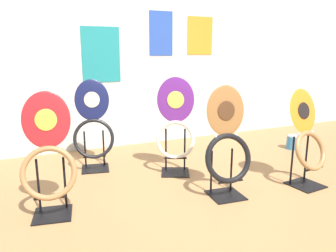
% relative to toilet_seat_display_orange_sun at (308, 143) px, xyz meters
% --- Properties ---
extents(ground_plane, '(14.00, 14.00, 0.00)m').
position_rel_toilet_seat_display_orange_sun_xyz_m(ground_plane, '(-0.91, -0.37, -0.41)').
color(ground_plane, '#A37547').
extents(wall_back, '(8.00, 0.07, 2.60)m').
position_rel_toilet_seat_display_orange_sun_xyz_m(wall_back, '(-0.91, 1.99, 0.89)').
color(wall_back, silver).
rests_on(wall_back, ground_plane).
extents(toilet_seat_display_orange_sun, '(0.39, 0.33, 0.89)m').
position_rel_toilet_seat_display_orange_sun_xyz_m(toilet_seat_display_orange_sun, '(0.00, 0.00, 0.00)').
color(toilet_seat_display_orange_sun, black).
rests_on(toilet_seat_display_orange_sun, ground_plane).
extents(toilet_seat_display_woodgrain, '(0.44, 0.30, 0.95)m').
position_rel_toilet_seat_display_orange_sun_xyz_m(toilet_seat_display_woodgrain, '(-0.80, 0.10, 0.02)').
color(toilet_seat_display_woodgrain, black).
rests_on(toilet_seat_display_woodgrain, ground_plane).
extents(toilet_seat_display_purple_note, '(0.42, 0.37, 0.98)m').
position_rel_toilet_seat_display_orange_sun_xyz_m(toilet_seat_display_purple_note, '(-0.97, 0.78, 0.05)').
color(toilet_seat_display_purple_note, black).
rests_on(toilet_seat_display_purple_note, ground_plane).
extents(toilet_seat_display_navy_moon, '(0.45, 0.35, 0.94)m').
position_rel_toilet_seat_display_orange_sun_xyz_m(toilet_seat_display_navy_moon, '(-1.70, 1.24, 0.04)').
color(toilet_seat_display_navy_moon, black).
rests_on(toilet_seat_display_navy_moon, ground_plane).
extents(toilet_seat_display_crimson_swirl, '(0.43, 0.32, 0.94)m').
position_rel_toilet_seat_display_orange_sun_xyz_m(toilet_seat_display_crimson_swirl, '(-2.20, 0.36, 0.04)').
color(toilet_seat_display_crimson_swirl, black).
rests_on(toilet_seat_display_crimson_swirl, ground_plane).
extents(paint_can, '(0.16, 0.16, 0.18)m').
position_rel_toilet_seat_display_orange_sun_xyz_m(paint_can, '(0.77, 0.93, -0.31)').
color(paint_can, teal).
rests_on(paint_can, ground_plane).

